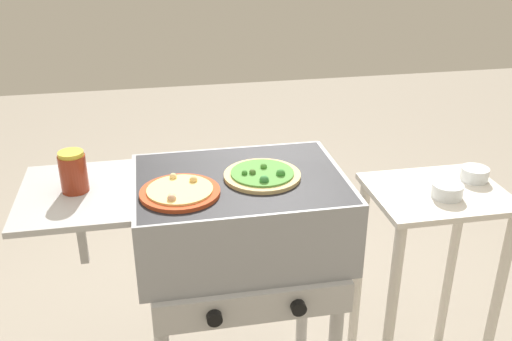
{
  "coord_description": "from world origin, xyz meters",
  "views": [
    {
      "loc": [
        -0.25,
        -1.55,
        1.66
      ],
      "look_at": [
        0.05,
        0.0,
        0.92
      ],
      "focal_mm": 40.52,
      "sensor_mm": 36.0,
      "label": 1
    }
  ],
  "objects_px": {
    "pizza_cheese": "(180,192)",
    "sauce_jar": "(73,172)",
    "grill": "(236,220)",
    "prep_table": "(429,250)",
    "topping_bowl_near": "(447,191)",
    "topping_bowl_far": "(474,174)",
    "pizza_veggie": "(263,175)"
  },
  "relations": [
    {
      "from": "prep_table",
      "to": "topping_bowl_far",
      "type": "xyz_separation_m",
      "value": [
        0.16,
        0.05,
        0.25
      ]
    },
    {
      "from": "pizza_veggie",
      "to": "sauce_jar",
      "type": "distance_m",
      "value": 0.55
    },
    {
      "from": "pizza_cheese",
      "to": "grill",
      "type": "bearing_deg",
      "value": 22.35
    },
    {
      "from": "sauce_jar",
      "to": "topping_bowl_far",
      "type": "bearing_deg",
      "value": 2.02
    },
    {
      "from": "prep_table",
      "to": "sauce_jar",
      "type": "bearing_deg",
      "value": 179.73
    },
    {
      "from": "sauce_jar",
      "to": "topping_bowl_near",
      "type": "xyz_separation_m",
      "value": [
        1.14,
        -0.05,
        -0.15
      ]
    },
    {
      "from": "topping_bowl_near",
      "to": "topping_bowl_far",
      "type": "height_order",
      "value": "same"
    },
    {
      "from": "grill",
      "to": "pizza_cheese",
      "type": "xyz_separation_m",
      "value": [
        -0.17,
        -0.07,
        0.15
      ]
    },
    {
      "from": "pizza_veggie",
      "to": "topping_bowl_far",
      "type": "bearing_deg",
      "value": 4.75
    },
    {
      "from": "pizza_cheese",
      "to": "prep_table",
      "type": "distance_m",
      "value": 0.92
    },
    {
      "from": "grill",
      "to": "sauce_jar",
      "type": "xyz_separation_m",
      "value": [
        -0.46,
        0.01,
        0.2
      ]
    },
    {
      "from": "pizza_cheese",
      "to": "topping_bowl_near",
      "type": "height_order",
      "value": "pizza_cheese"
    },
    {
      "from": "grill",
      "to": "prep_table",
      "type": "relative_size",
      "value": 1.21
    },
    {
      "from": "grill",
      "to": "topping_bowl_near",
      "type": "height_order",
      "value": "grill"
    },
    {
      "from": "pizza_cheese",
      "to": "sauce_jar",
      "type": "relative_size",
      "value": 1.89
    },
    {
      "from": "grill",
      "to": "pizza_cheese",
      "type": "relative_size",
      "value": 4.18
    },
    {
      "from": "grill",
      "to": "topping_bowl_far",
      "type": "xyz_separation_m",
      "value": [
        0.83,
        0.06,
        0.06
      ]
    },
    {
      "from": "prep_table",
      "to": "topping_bowl_near",
      "type": "xyz_separation_m",
      "value": [
        0.0,
        -0.05,
        0.25
      ]
    },
    {
      "from": "sauce_jar",
      "to": "pizza_veggie",
      "type": "bearing_deg",
      "value": -1.74
    },
    {
      "from": "pizza_veggie",
      "to": "grill",
      "type": "bearing_deg",
      "value": 175.16
    },
    {
      "from": "sauce_jar",
      "to": "topping_bowl_near",
      "type": "distance_m",
      "value": 1.15
    },
    {
      "from": "pizza_cheese",
      "to": "prep_table",
      "type": "xyz_separation_m",
      "value": [
        0.84,
        0.07,
        -0.35
      ]
    },
    {
      "from": "topping_bowl_far",
      "to": "pizza_cheese",
      "type": "bearing_deg",
      "value": -172.86
    },
    {
      "from": "pizza_veggie",
      "to": "topping_bowl_far",
      "type": "distance_m",
      "value": 0.76
    },
    {
      "from": "pizza_veggie",
      "to": "sauce_jar",
      "type": "relative_size",
      "value": 1.91
    },
    {
      "from": "topping_bowl_far",
      "to": "topping_bowl_near",
      "type": "bearing_deg",
      "value": -147.4
    },
    {
      "from": "pizza_cheese",
      "to": "pizza_veggie",
      "type": "bearing_deg",
      "value": 14.05
    },
    {
      "from": "pizza_cheese",
      "to": "topping_bowl_far",
      "type": "height_order",
      "value": "pizza_cheese"
    },
    {
      "from": "grill",
      "to": "pizza_veggie",
      "type": "bearing_deg",
      "value": -4.84
    },
    {
      "from": "grill",
      "to": "pizza_cheese",
      "type": "bearing_deg",
      "value": -157.65
    },
    {
      "from": "sauce_jar",
      "to": "prep_table",
      "type": "relative_size",
      "value": 0.15
    },
    {
      "from": "grill",
      "to": "sauce_jar",
      "type": "distance_m",
      "value": 0.51
    }
  ]
}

